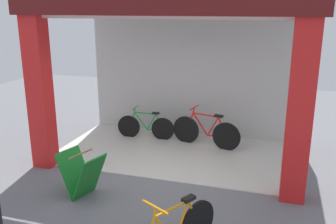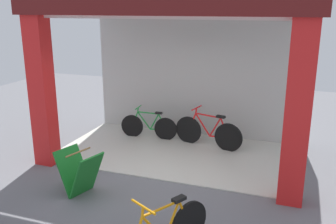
% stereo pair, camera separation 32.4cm
% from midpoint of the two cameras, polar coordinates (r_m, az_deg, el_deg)
% --- Properties ---
extents(ground_plane, '(18.54, 18.54, 0.00)m').
position_cam_midpoint_polar(ground_plane, '(7.17, -0.63, -10.37)').
color(ground_plane, slate).
rests_on(ground_plane, ground).
extents(shop_facade, '(5.47, 3.17, 3.90)m').
position_cam_midpoint_polar(shop_facade, '(7.86, 2.94, 7.80)').
color(shop_facade, beige).
rests_on(shop_facade, ground).
extents(bicycle_inside_0, '(1.66, 0.48, 0.93)m').
position_cam_midpoint_polar(bicycle_inside_0, '(8.68, 7.26, -3.10)').
color(bicycle_inside_0, black).
rests_on(bicycle_inside_0, ground).
extents(bicycle_inside_1, '(1.45, 0.40, 0.80)m').
position_cam_midpoint_polar(bicycle_inside_1, '(9.20, -1.96, -2.21)').
color(bicycle_inside_1, black).
rests_on(bicycle_inside_1, ground).
extents(sandwich_board_sign, '(0.85, 0.71, 0.80)m').
position_cam_midpoint_polar(sandwich_board_sign, '(6.66, -12.06, -9.13)').
color(sandwich_board_sign, '#197226').
rests_on(sandwich_board_sign, ground).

